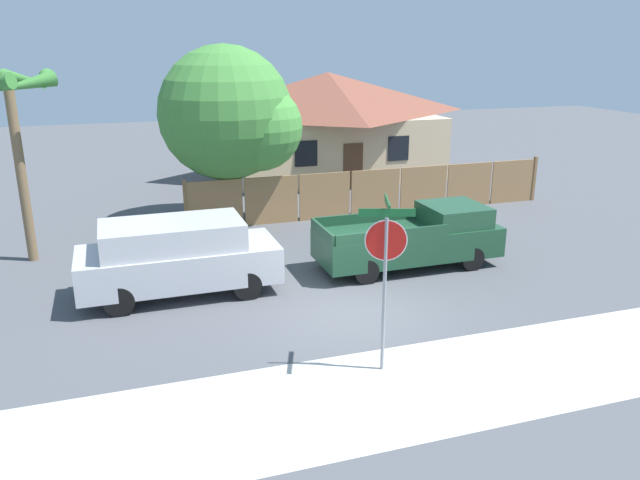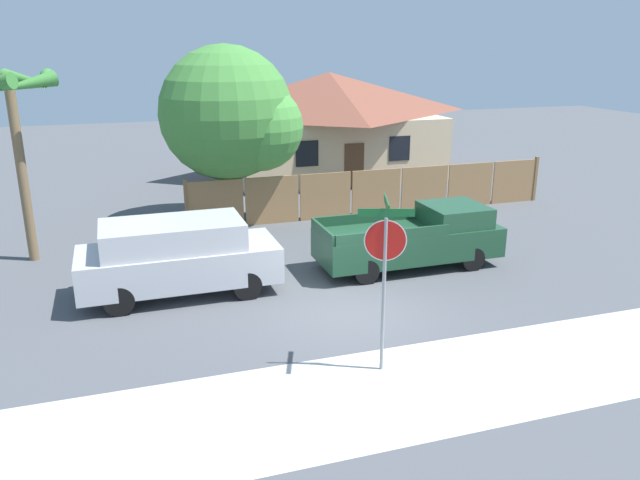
% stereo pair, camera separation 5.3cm
% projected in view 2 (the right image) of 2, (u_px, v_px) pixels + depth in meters
% --- Properties ---
extents(ground_plane, '(80.00, 80.00, 0.00)m').
position_uv_depth(ground_plane, '(350.00, 312.00, 15.02)').
color(ground_plane, '#4C4F54').
extents(sidewalk_strip, '(36.00, 3.20, 0.01)m').
position_uv_depth(sidewalk_strip, '(418.00, 387.00, 11.76)').
color(sidewalk_strip, beige).
rests_on(sidewalk_strip, ground).
extents(wooden_fence, '(14.09, 0.12, 1.80)m').
position_uv_depth(wooden_fence, '(376.00, 192.00, 23.25)').
color(wooden_fence, '#997047').
rests_on(wooden_fence, ground).
extents(house, '(10.34, 7.43, 4.84)m').
position_uv_depth(house, '(329.00, 122.00, 29.97)').
color(house, beige).
rests_on(house, ground).
extents(oak_tree, '(4.85, 4.61, 6.17)m').
position_uv_depth(oak_tree, '(233.00, 116.00, 21.47)').
color(oak_tree, brown).
rests_on(oak_tree, ground).
extents(palm_tree, '(2.70, 2.91, 5.48)m').
position_uv_depth(palm_tree, '(11.00, 99.00, 17.20)').
color(palm_tree, brown).
rests_on(palm_tree, ground).
extents(red_suv, '(5.00, 2.06, 1.94)m').
position_uv_depth(red_suv, '(178.00, 255.00, 15.81)').
color(red_suv, '#B7B7BC').
rests_on(red_suv, ground).
extents(orange_pickup, '(5.26, 1.93, 1.73)m').
position_uv_depth(orange_pickup, '(415.00, 238.00, 17.84)').
color(orange_pickup, '#1E472D').
rests_on(orange_pickup, ground).
extents(stop_sign, '(1.00, 0.90, 3.48)m').
position_uv_depth(stop_sign, '(385.00, 255.00, 11.68)').
color(stop_sign, gray).
rests_on(stop_sign, ground).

